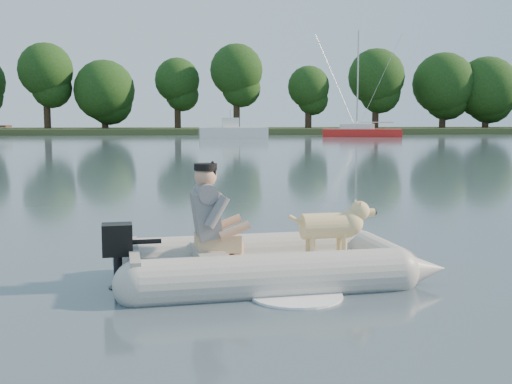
{
  "coord_description": "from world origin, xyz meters",
  "views": [
    {
      "loc": [
        -0.77,
        -6.68,
        1.81
      ],
      "look_at": [
        0.1,
        2.23,
        0.75
      ],
      "focal_mm": 45.0,
      "sensor_mm": 36.0,
      "label": 1
    }
  ],
  "objects": [
    {
      "name": "treeline",
      "position": [
        5.75,
        61.07,
        5.3
      ],
      "size": [
        84.66,
        7.35,
        9.27
      ],
      "color": "#332316",
      "rests_on": "shore_bank"
    },
    {
      "name": "motorboat",
      "position": [
        2.56,
        47.45,
        1.14
      ],
      "size": [
        5.99,
        2.49,
        2.5
      ],
      "primitive_type": null,
      "rotation": [
        0.0,
        0.0,
        0.04
      ],
      "color": "white",
      "rests_on": "water"
    },
    {
      "name": "man",
      "position": [
        -0.62,
        0.22,
        0.78
      ],
      "size": [
        0.8,
        0.71,
        1.08
      ],
      "primitive_type": null,
      "rotation": [
        0.0,
        0.0,
        0.12
      ],
      "color": "slate",
      "rests_on": "dinghy"
    },
    {
      "name": "water",
      "position": [
        0.0,
        0.0,
        0.0
      ],
      "size": [
        160.0,
        160.0,
        0.0
      ],
      "primitive_type": "plane",
      "color": "slate",
      "rests_on": "ground"
    },
    {
      "name": "outboard_motor",
      "position": [
        -1.58,
        0.06,
        0.31
      ],
      "size": [
        0.45,
        0.34,
        0.79
      ],
      "primitive_type": null,
      "rotation": [
        0.0,
        0.0,
        0.12
      ],
      "color": "black",
      "rests_on": "dinghy"
    },
    {
      "name": "dog",
      "position": [
        0.72,
        0.38,
        0.52
      ],
      "size": [
        0.97,
        0.44,
        0.63
      ],
      "primitive_type": null,
      "rotation": [
        0.0,
        0.0,
        0.12
      ],
      "color": "tan",
      "rests_on": "dinghy"
    },
    {
      "name": "dinghy",
      "position": [
        0.08,
        0.25,
        0.6
      ],
      "size": [
        4.96,
        3.63,
        1.39
      ],
      "primitive_type": null,
      "rotation": [
        0.0,
        0.0,
        0.12
      ],
      "color": "#9F9E9A",
      "rests_on": "water"
    },
    {
      "name": "sailboat",
      "position": [
        14.12,
        49.59,
        0.42
      ],
      "size": [
        7.2,
        3.5,
        9.51
      ],
      "rotation": [
        0.0,
        0.0,
        -0.21
      ],
      "color": "red",
      "rests_on": "water"
    },
    {
      "name": "shore_bank",
      "position": [
        0.0,
        62.0,
        0.25
      ],
      "size": [
        160.0,
        12.0,
        0.7
      ],
      "primitive_type": "cube",
      "color": "#47512D",
      "rests_on": "water"
    }
  ]
}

